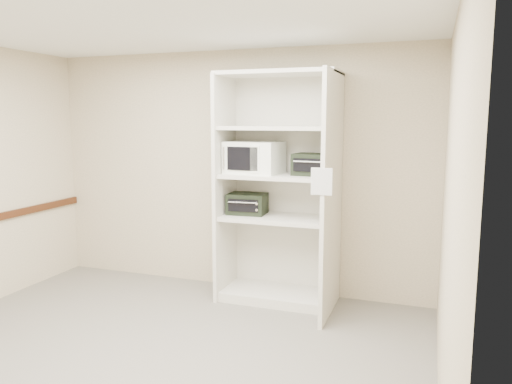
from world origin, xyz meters
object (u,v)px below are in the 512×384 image
(shelving_unit, at_px, (282,197))
(toaster_oven_lower, at_px, (247,204))
(toaster_oven_upper, at_px, (313,164))
(microwave, at_px, (254,157))

(shelving_unit, xyz_separation_m, toaster_oven_lower, (-0.41, 0.03, -0.10))
(shelving_unit, height_order, toaster_oven_upper, shelving_unit)
(toaster_oven_upper, bearing_deg, shelving_unit, -171.06)
(shelving_unit, distance_m, microwave, 0.52)
(microwave, distance_m, toaster_oven_lower, 0.51)
(toaster_oven_upper, height_order, toaster_oven_lower, toaster_oven_upper)
(shelving_unit, relative_size, microwave, 4.32)
(microwave, bearing_deg, toaster_oven_upper, 5.83)
(toaster_oven_upper, relative_size, toaster_oven_lower, 0.96)
(microwave, xyz_separation_m, toaster_oven_upper, (0.64, 0.01, -0.06))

